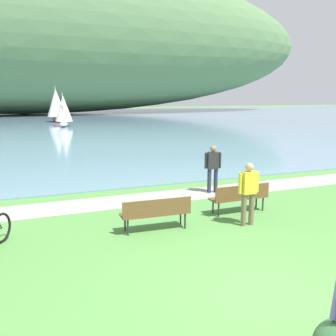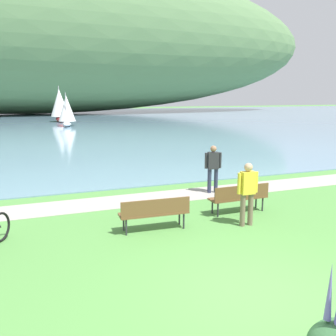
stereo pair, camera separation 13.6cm
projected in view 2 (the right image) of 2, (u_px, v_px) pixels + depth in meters
name	position (u px, v px, depth m)	size (l,w,h in m)	color
ground_plane	(264.00, 298.00, 6.28)	(200.00, 200.00, 0.00)	#518E42
bay_water	(58.00, 120.00, 50.47)	(180.00, 80.00, 0.04)	#6B8EA8
distant_hillside	(23.00, 34.00, 64.16)	(116.17, 28.00, 27.97)	#567A4C
shoreline_path	(148.00, 198.00, 12.34)	(60.00, 1.50, 0.01)	#A39E93
park_bench_near_camera	(155.00, 211.00, 9.33)	(1.82, 0.56, 0.88)	brown
park_bench_further_along	(240.00, 196.00, 10.74)	(1.81, 0.50, 0.88)	brown
person_at_shoreline	(213.00, 166.00, 12.89)	(0.60, 0.29, 1.71)	#282D47
person_on_the_grass	(247.00, 190.00, 9.62)	(0.61, 0.23, 1.71)	#72604C
sailboat_mid_bay	(60.00, 105.00, 47.02)	(2.38, 3.94, 4.60)	#B22323
sailboat_toward_hillside	(67.00, 110.00, 40.35)	(2.20, 3.27, 3.71)	white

